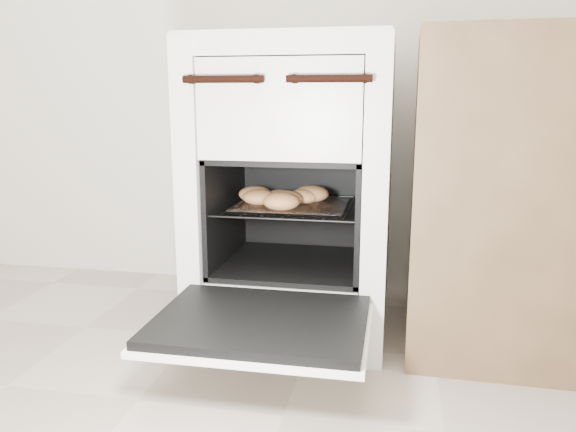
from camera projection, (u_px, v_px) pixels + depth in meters
name	position (u px, v px, depth m)	size (l,w,h in m)	color
stove	(296.00, 192.00, 1.62)	(0.53, 0.59, 0.81)	white
oven_door	(261.00, 324.00, 1.23)	(0.48, 0.37, 0.03)	black
oven_rack	(293.00, 206.00, 1.57)	(0.39, 0.37, 0.01)	black
foil_sheet	(292.00, 205.00, 1.55)	(0.30, 0.26, 0.01)	white
baked_rolls	(282.00, 197.00, 1.54)	(0.28, 0.26, 0.05)	tan
counter	(574.00, 196.00, 1.46)	(0.82, 0.55, 0.82)	brown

